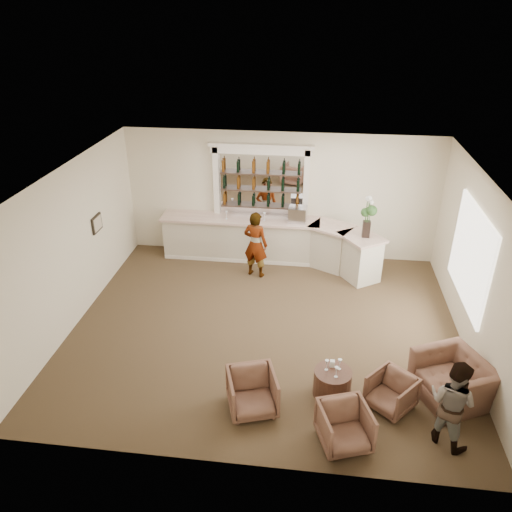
# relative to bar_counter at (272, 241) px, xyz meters

# --- Properties ---
(ground) EXTENTS (8.00, 8.00, 0.00)m
(ground) POSITION_rel_bar_counter_xyz_m (0.16, -3.00, -0.57)
(ground) COLOR brown
(ground) RESTS_ON ground
(room_shell) EXTENTS (8.04, 7.02, 3.32)m
(room_shell) POSITION_rel_bar_counter_xyz_m (0.33, -2.29, 1.77)
(room_shell) COLOR beige
(room_shell) RESTS_ON ground
(bar_counter) EXTENTS (5.72, 1.80, 1.14)m
(bar_counter) POSITION_rel_bar_counter_xyz_m (0.00, 0.00, 0.00)
(bar_counter) COLOR beige
(bar_counter) RESTS_ON ground
(back_bar_alcove) EXTENTS (2.64, 0.25, 3.00)m
(back_bar_alcove) POSITION_rel_bar_counter_xyz_m (-0.34, 0.41, 1.46)
(back_bar_alcove) COLOR white
(back_bar_alcove) RESTS_ON ground
(cocktail_table) EXTENTS (0.65, 0.65, 0.50)m
(cocktail_table) POSITION_rel_bar_counter_xyz_m (1.53, -4.83, -0.32)
(cocktail_table) COLOR #4D2E21
(cocktail_table) RESTS_ON ground
(sommelier) EXTENTS (0.71, 0.57, 1.69)m
(sommelier) POSITION_rel_bar_counter_xyz_m (-0.32, -0.77, 0.27)
(sommelier) COLOR gray
(sommelier) RESTS_ON ground
(guest) EXTENTS (0.93, 0.91, 1.51)m
(guest) POSITION_rel_bar_counter_xyz_m (3.28, -5.63, 0.18)
(guest) COLOR gray
(guest) RESTS_ON ground
(armchair_left) EXTENTS (0.99, 1.00, 0.73)m
(armchair_left) POSITION_rel_bar_counter_xyz_m (0.21, -5.35, -0.21)
(armchair_left) COLOR brown
(armchair_left) RESTS_ON ground
(armchair_center) EXTENTS (0.95, 0.96, 0.69)m
(armchair_center) POSITION_rel_bar_counter_xyz_m (1.70, -5.90, -0.23)
(armchair_center) COLOR brown
(armchair_center) RESTS_ON ground
(armchair_right) EXTENTS (0.96, 0.97, 0.63)m
(armchair_right) POSITION_rel_bar_counter_xyz_m (2.50, -5.01, -0.26)
(armchair_right) COLOR brown
(armchair_right) RESTS_ON ground
(armchair_far) EXTENTS (1.45, 1.52, 0.77)m
(armchair_far) POSITION_rel_bar_counter_xyz_m (3.56, -4.64, -0.19)
(armchair_far) COLOR brown
(armchair_far) RESTS_ON ground
(espresso_machine) EXTENTS (0.47, 0.41, 0.39)m
(espresso_machine) POSITION_rel_bar_counter_xyz_m (0.64, 0.07, 0.76)
(espresso_machine) COLOR #B7B7BC
(espresso_machine) RESTS_ON bar_counter
(flower_vase) EXTENTS (0.27, 0.27, 1.03)m
(flower_vase) POSITION_rel_bar_counter_xyz_m (2.29, -0.63, 1.14)
(flower_vase) COLOR black
(flower_vase) RESTS_ON bar_counter
(wine_glass_bar_left) EXTENTS (0.07, 0.07, 0.21)m
(wine_glass_bar_left) POSITION_rel_bar_counter_xyz_m (-1.17, 0.02, 0.67)
(wine_glass_bar_left) COLOR white
(wine_glass_bar_left) RESTS_ON bar_counter
(wine_glass_bar_right) EXTENTS (0.07, 0.07, 0.21)m
(wine_glass_bar_right) POSITION_rel_bar_counter_xyz_m (-0.20, 0.05, 0.67)
(wine_glass_bar_right) COLOR white
(wine_glass_bar_right) RESTS_ON bar_counter
(wine_glass_tbl_a) EXTENTS (0.07, 0.07, 0.21)m
(wine_glass_tbl_a) POSITION_rel_bar_counter_xyz_m (1.41, -4.80, 0.03)
(wine_glass_tbl_a) COLOR white
(wine_glass_tbl_a) RESTS_ON cocktail_table
(wine_glass_tbl_b) EXTENTS (0.07, 0.07, 0.21)m
(wine_glass_tbl_b) POSITION_rel_bar_counter_xyz_m (1.63, -4.75, 0.03)
(wine_glass_tbl_b) COLOR white
(wine_glass_tbl_b) RESTS_ON cocktail_table
(wine_glass_tbl_c) EXTENTS (0.07, 0.07, 0.21)m
(wine_glass_tbl_c) POSITION_rel_bar_counter_xyz_m (1.57, -4.96, 0.03)
(wine_glass_tbl_c) COLOR white
(wine_glass_tbl_c) RESTS_ON cocktail_table
(napkin_holder) EXTENTS (0.08, 0.08, 0.12)m
(napkin_holder) POSITION_rel_bar_counter_xyz_m (1.51, -4.69, -0.01)
(napkin_holder) COLOR white
(napkin_holder) RESTS_ON cocktail_table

